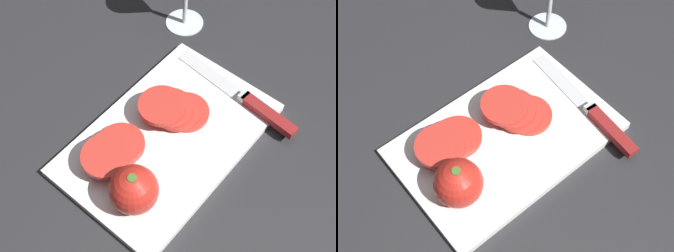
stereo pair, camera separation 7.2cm
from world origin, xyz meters
The scene contains 6 objects.
ground_plane centered at (0.00, 0.00, 0.00)m, with size 3.00×3.00×0.00m, color #28282B.
cutting_board centered at (0.04, -0.02, 0.01)m, with size 0.35×0.22×0.01m.
whole_tomato centered at (0.16, 0.02, 0.05)m, with size 0.07×0.07×0.07m.
knife centered at (-0.10, 0.06, 0.02)m, with size 0.05×0.25×0.01m.
tomato_slice_stack_near centered at (0.00, -0.04, 0.03)m, with size 0.11×0.10×0.03m.
tomato_slice_stack_far centered at (0.12, -0.06, 0.03)m, with size 0.12×0.09×0.03m.
Camera 1 is at (0.35, 0.24, 0.65)m, focal length 50.00 mm.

